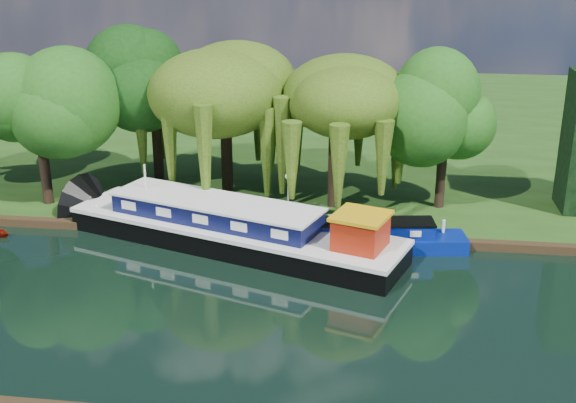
# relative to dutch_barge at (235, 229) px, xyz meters

# --- Properties ---
(ground) EXTENTS (120.00, 120.00, 0.00)m
(ground) POSITION_rel_dutch_barge_xyz_m (1.83, -6.90, -0.97)
(ground) COLOR black
(far_bank) EXTENTS (120.00, 52.00, 0.45)m
(far_bank) POSITION_rel_dutch_barge_xyz_m (1.83, 27.10, -0.74)
(far_bank) COLOR #1F3C10
(far_bank) RESTS_ON ground
(dutch_barge) EXTENTS (18.80, 9.92, 3.89)m
(dutch_barge) POSITION_rel_dutch_barge_xyz_m (0.00, 0.00, 0.00)
(dutch_barge) COLOR black
(dutch_barge) RESTS_ON ground
(narrowboat) EXTENTS (11.86, 3.55, 1.71)m
(narrowboat) POSITION_rel_dutch_barge_xyz_m (6.19, 0.38, -0.36)
(narrowboat) COLOR navy
(narrowboat) RESTS_ON ground
(willow_left) EXTENTS (7.24, 7.24, 8.68)m
(willow_left) POSITION_rel_dutch_barge_xyz_m (-1.98, 7.38, 5.79)
(willow_left) COLOR black
(willow_left) RESTS_ON far_bank
(willow_right) EXTENTS (6.45, 6.45, 7.86)m
(willow_right) POSITION_rel_dutch_barge_xyz_m (4.75, 5.67, 5.22)
(willow_right) COLOR black
(willow_right) RESTS_ON far_bank
(tree_far_left) EXTENTS (5.48, 5.48, 8.83)m
(tree_far_left) POSITION_rel_dutch_barge_xyz_m (-12.20, 3.97, 5.52)
(tree_far_left) COLOR black
(tree_far_left) RESTS_ON far_bank
(tree_far_mid) EXTENTS (5.56, 5.56, 9.10)m
(tree_far_mid) POSITION_rel_dutch_barge_xyz_m (-6.81, 8.75, 5.75)
(tree_far_mid) COLOR black
(tree_far_mid) RESTS_ON far_bank
(tree_far_right) EXTENTS (4.86, 4.86, 7.95)m
(tree_far_right) POSITION_rel_dutch_barge_xyz_m (10.93, 6.32, 4.96)
(tree_far_right) COLOR black
(tree_far_right) RESTS_ON far_bank
(lamppost) EXTENTS (0.36, 0.36, 2.56)m
(lamppost) POSITION_rel_dutch_barge_xyz_m (2.33, 3.60, 1.45)
(lamppost) COLOR silver
(lamppost) RESTS_ON far_bank
(mooring_posts) EXTENTS (19.16, 0.16, 1.00)m
(mooring_posts) POSITION_rel_dutch_barge_xyz_m (1.33, 1.50, -0.02)
(mooring_posts) COLOR silver
(mooring_posts) RESTS_ON far_bank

